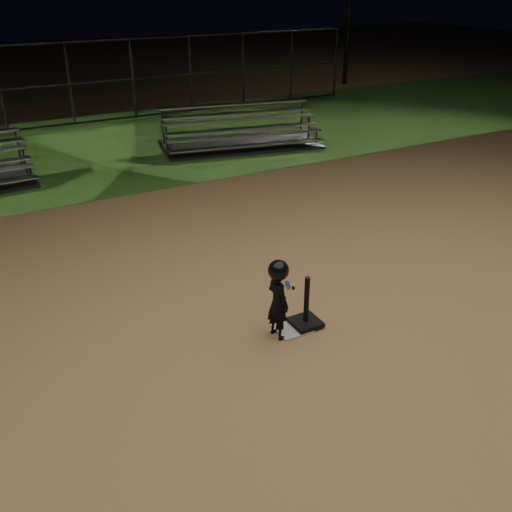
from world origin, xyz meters
The scene contains 7 objects.
ground centered at (0.00, 0.00, 0.00)m, with size 80.00×80.00×0.00m, color #A77D4C.
grass_strip centered at (0.00, 10.00, 0.01)m, with size 60.00×8.00×0.01m, color #2F5E1E.
home_plate centered at (0.00, 0.00, 0.01)m, with size 0.45×0.45×0.02m, color beige.
batting_tee centered at (0.20, -0.03, 0.15)m, with size 0.38×0.38×0.72m.
child_batter centered at (-0.25, -0.05, 0.59)m, with size 0.42×0.59×1.11m.
bleacher_right centered at (3.50, 8.32, 0.21)m, with size 4.56×2.86×1.04m.
backstop_fence centered at (0.00, 13.00, 1.25)m, with size 20.08×0.08×2.50m.
Camera 1 is at (-3.41, -5.27, 4.26)m, focal length 39.18 mm.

